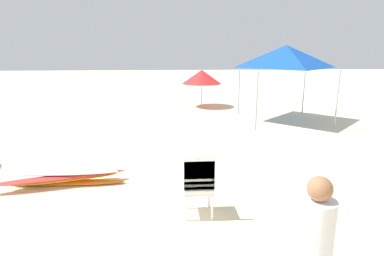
{
  "coord_description": "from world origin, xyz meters",
  "views": [
    {
      "loc": [
        0.86,
        -3.05,
        2.71
      ],
      "look_at": [
        1.37,
        3.95,
        0.99
      ],
      "focal_mm": 30.29,
      "sensor_mm": 36.0,
      "label": 1
    }
  ],
  "objects_px": {
    "surfboard_pile": "(63,178)",
    "beach_umbrella_left": "(202,77)",
    "lifeguard_near_left": "(314,251)",
    "stacked_plastic_chairs": "(199,180)",
    "popup_canopy": "(286,56)"
  },
  "relations": [
    {
      "from": "surfboard_pile",
      "to": "beach_umbrella_left",
      "type": "relative_size",
      "value": 1.4
    },
    {
      "from": "lifeguard_near_left",
      "to": "beach_umbrella_left",
      "type": "bearing_deg",
      "value": 88.67
    },
    {
      "from": "stacked_plastic_chairs",
      "to": "popup_canopy",
      "type": "height_order",
      "value": "popup_canopy"
    },
    {
      "from": "stacked_plastic_chairs",
      "to": "lifeguard_near_left",
      "type": "height_order",
      "value": "lifeguard_near_left"
    },
    {
      "from": "beach_umbrella_left",
      "to": "lifeguard_near_left",
      "type": "bearing_deg",
      "value": -91.33
    },
    {
      "from": "stacked_plastic_chairs",
      "to": "beach_umbrella_left",
      "type": "relative_size",
      "value": 0.6
    },
    {
      "from": "surfboard_pile",
      "to": "popup_canopy",
      "type": "xyz_separation_m",
      "value": [
        6.5,
        5.63,
        2.27
      ]
    },
    {
      "from": "stacked_plastic_chairs",
      "to": "surfboard_pile",
      "type": "xyz_separation_m",
      "value": [
        -2.62,
        1.47,
        -0.49
      ]
    },
    {
      "from": "popup_canopy",
      "to": "beach_umbrella_left",
      "type": "bearing_deg",
      "value": 129.65
    },
    {
      "from": "surfboard_pile",
      "to": "lifeguard_near_left",
      "type": "distance_m",
      "value": 5.21
    },
    {
      "from": "lifeguard_near_left",
      "to": "popup_canopy",
      "type": "bearing_deg",
      "value": 72.06
    },
    {
      "from": "lifeguard_near_left",
      "to": "surfboard_pile",
      "type": "bearing_deg",
      "value": 131.78
    },
    {
      "from": "lifeguard_near_left",
      "to": "stacked_plastic_chairs",
      "type": "bearing_deg",
      "value": 108.91
    },
    {
      "from": "stacked_plastic_chairs",
      "to": "surfboard_pile",
      "type": "relative_size",
      "value": 0.43
    },
    {
      "from": "stacked_plastic_chairs",
      "to": "lifeguard_near_left",
      "type": "distance_m",
      "value": 2.52
    }
  ]
}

